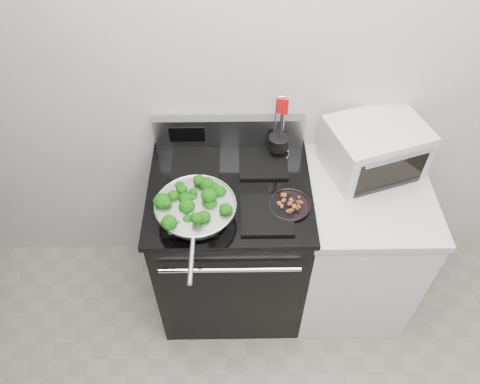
{
  "coord_description": "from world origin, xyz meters",
  "views": [
    {
      "loc": [
        -0.27,
        -0.09,
        2.61
      ],
      "look_at": [
        -0.25,
        1.36,
        0.98
      ],
      "focal_mm": 35.0,
      "sensor_mm": 36.0,
      "label": 1
    }
  ],
  "objects_px": {
    "bacon_plate": "(290,203)",
    "utensil_holder": "(278,145)",
    "skillet": "(196,209)",
    "toaster_oven": "(374,148)",
    "gas_range": "(231,244)"
  },
  "relations": [
    {
      "from": "gas_range",
      "to": "bacon_plate",
      "type": "relative_size",
      "value": 5.7
    },
    {
      "from": "skillet",
      "to": "toaster_oven",
      "type": "bearing_deg",
      "value": 22.24
    },
    {
      "from": "gas_range",
      "to": "utensil_holder",
      "type": "relative_size",
      "value": 3.1
    },
    {
      "from": "bacon_plate",
      "to": "toaster_oven",
      "type": "xyz_separation_m",
      "value": [
        0.43,
        0.28,
        0.08
      ]
    },
    {
      "from": "gas_range",
      "to": "bacon_plate",
      "type": "bearing_deg",
      "value": -22.64
    },
    {
      "from": "bacon_plate",
      "to": "utensil_holder",
      "type": "bearing_deg",
      "value": 95.12
    },
    {
      "from": "skillet",
      "to": "bacon_plate",
      "type": "xyz_separation_m",
      "value": [
        0.43,
        0.06,
        -0.04
      ]
    },
    {
      "from": "skillet",
      "to": "bacon_plate",
      "type": "distance_m",
      "value": 0.43
    },
    {
      "from": "gas_range",
      "to": "toaster_oven",
      "type": "bearing_deg",
      "value": 13.25
    },
    {
      "from": "gas_range",
      "to": "utensil_holder",
      "type": "height_order",
      "value": "utensil_holder"
    },
    {
      "from": "toaster_oven",
      "to": "bacon_plate",
      "type": "bearing_deg",
      "value": -165.01
    },
    {
      "from": "skillet",
      "to": "toaster_oven",
      "type": "height_order",
      "value": "toaster_oven"
    },
    {
      "from": "skillet",
      "to": "bacon_plate",
      "type": "bearing_deg",
      "value": 8.64
    },
    {
      "from": "gas_range",
      "to": "skillet",
      "type": "relative_size",
      "value": 1.94
    },
    {
      "from": "gas_range",
      "to": "utensil_holder",
      "type": "xyz_separation_m",
      "value": [
        0.25,
        0.23,
        0.53
      ]
    }
  ]
}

